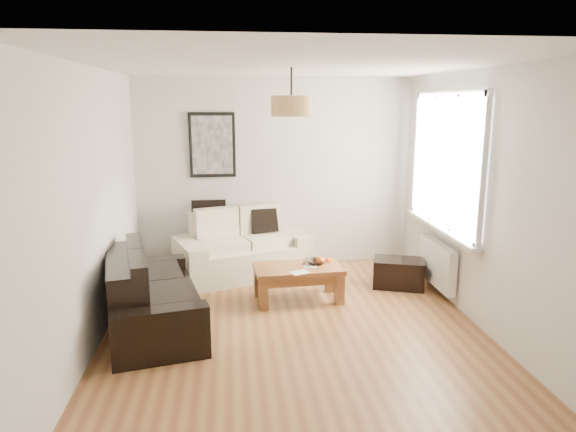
{
  "coord_description": "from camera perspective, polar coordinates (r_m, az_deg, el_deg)",
  "views": [
    {
      "loc": [
        -0.61,
        -4.91,
        2.27
      ],
      "look_at": [
        0.0,
        0.6,
        1.05
      ],
      "focal_mm": 32.44,
      "sensor_mm": 36.0,
      "label": 1
    }
  ],
  "objects": [
    {
      "name": "orange_a",
      "position": [
        6.12,
        3.63,
        -4.91
      ],
      "size": [
        0.11,
        0.11,
        0.09
      ],
      "primitive_type": "sphere",
      "rotation": [
        0.0,
        0.0,
        0.25
      ],
      "color": "#E45D13",
      "rests_on": "fruit_bowl"
    },
    {
      "name": "cushion_right",
      "position": [
        7.08,
        -2.72,
        -0.31
      ],
      "size": [
        0.39,
        0.23,
        0.37
      ],
      "primitive_type": "cube",
      "rotation": [
        0.0,
        0.0,
        0.35
      ],
      "color": "black",
      "rests_on": "loveseat_cream"
    },
    {
      "name": "floor",
      "position": [
        5.44,
        0.71,
        -12.23
      ],
      "size": [
        4.5,
        4.5,
        0.0
      ],
      "primitive_type": "plane",
      "color": "brown",
      "rests_on": "ground"
    },
    {
      "name": "wall_front",
      "position": [
        2.9,
        6.27,
        -7.2
      ],
      "size": [
        3.8,
        0.04,
        2.6
      ],
      "primitive_type": null,
      "color": "silver",
      "rests_on": "floor"
    },
    {
      "name": "wall_left",
      "position": [
        5.17,
        -20.65,
        0.79
      ],
      "size": [
        0.04,
        4.5,
        2.6
      ],
      "primitive_type": null,
      "color": "silver",
      "rests_on": "floor"
    },
    {
      "name": "fruit_bowl",
      "position": [
        6.12,
        3.05,
        -5.03
      ],
      "size": [
        0.27,
        0.27,
        0.05
      ],
      "primitive_type": "imported",
      "rotation": [
        0.0,
        0.0,
        0.29
      ],
      "color": "black",
      "rests_on": "coffee_table"
    },
    {
      "name": "coffee_table",
      "position": [
        6.1,
        1.11,
        -7.39
      ],
      "size": [
        1.04,
        0.62,
        0.41
      ],
      "primitive_type": null,
      "rotation": [
        0.0,
        0.0,
        0.08
      ],
      "color": "brown",
      "rests_on": "floor"
    },
    {
      "name": "sofa_leather",
      "position": [
        5.53,
        -14.6,
        -8.0
      ],
      "size": [
        1.22,
        1.91,
        0.76
      ],
      "primitive_type": null,
      "rotation": [
        0.0,
        0.0,
        1.79
      ],
      "color": "black",
      "rests_on": "floor"
    },
    {
      "name": "window_bay",
      "position": [
        6.26,
        17.06,
        5.72
      ],
      "size": [
        0.14,
        1.9,
        1.6
      ],
      "primitive_type": null,
      "color": "white",
      "rests_on": "wall_right"
    },
    {
      "name": "orange_c",
      "position": [
        6.17,
        3.39,
        -4.76
      ],
      "size": [
        0.08,
        0.08,
        0.07
      ],
      "primitive_type": "sphere",
      "rotation": [
        0.0,
        0.0,
        0.16
      ],
      "color": "orange",
      "rests_on": "fruit_bowl"
    },
    {
      "name": "loveseat_cream",
      "position": [
        6.94,
        -5.04,
        -3.11
      ],
      "size": [
        1.89,
        1.42,
        0.84
      ],
      "primitive_type": null,
      "rotation": [
        0.0,
        0.0,
        0.34
      ],
      "color": "beige",
      "rests_on": "floor"
    },
    {
      "name": "orange_b",
      "position": [
        6.16,
        4.45,
        -4.82
      ],
      "size": [
        0.08,
        0.08,
        0.06
      ],
      "primitive_type": "sphere",
      "rotation": [
        0.0,
        0.0,
        0.24
      ],
      "color": "#E25A13",
      "rests_on": "fruit_bowl"
    },
    {
      "name": "pendant_shade",
      "position": [
        5.25,
        0.37,
        11.97
      ],
      "size": [
        0.4,
        0.4,
        0.2
      ],
      "primitive_type": "cylinder",
      "color": "tan",
      "rests_on": "ceiling"
    },
    {
      "name": "poster",
      "position": [
        7.16,
        -8.29,
        7.71
      ],
      "size": [
        0.62,
        0.04,
        0.87
      ],
      "primitive_type": null,
      "color": "black",
      "rests_on": "wall_back"
    },
    {
      "name": "ottoman",
      "position": [
        6.68,
        12.06,
        -6.14
      ],
      "size": [
        0.71,
        0.57,
        0.35
      ],
      "primitive_type": "cube",
      "rotation": [
        0.0,
        0.0,
        -0.32
      ],
      "color": "black",
      "rests_on": "floor"
    },
    {
      "name": "radiator",
      "position": [
        6.49,
        16.05,
        -5.03
      ],
      "size": [
        0.1,
        0.9,
        0.52
      ],
      "primitive_type": "cube",
      "color": "white",
      "rests_on": "wall_right"
    },
    {
      "name": "ceiling",
      "position": [
        4.96,
        0.79,
        16.23
      ],
      "size": [
        3.8,
        4.5,
        0.0
      ],
      "primitive_type": null,
      "color": "white",
      "rests_on": "floor"
    },
    {
      "name": "wall_back",
      "position": [
        7.25,
        -1.44,
        4.71
      ],
      "size": [
        3.8,
        0.04,
        2.6
      ],
      "primitive_type": null,
      "color": "silver",
      "rests_on": "floor"
    },
    {
      "name": "wall_right",
      "position": [
        5.6,
        20.44,
        1.65
      ],
      "size": [
        0.04,
        4.5,
        2.6
      ],
      "primitive_type": null,
      "color": "silver",
      "rests_on": "floor"
    },
    {
      "name": "cushion_left",
      "position": [
        7.07,
        -8.65,
        -0.11
      ],
      "size": [
        0.46,
        0.16,
        0.46
      ],
      "primitive_type": "cube",
      "rotation": [
        0.0,
        0.0,
        0.03
      ],
      "color": "black",
      "rests_on": "loveseat_cream"
    },
    {
      "name": "papers",
      "position": [
        5.82,
        1.29,
        -6.2
      ],
      "size": [
        0.24,
        0.21,
        0.01
      ],
      "primitive_type": "cube",
      "rotation": [
        0.0,
        0.0,
        0.41
      ],
      "color": "silver",
      "rests_on": "coffee_table"
    }
  ]
}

